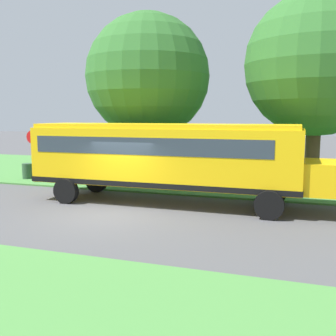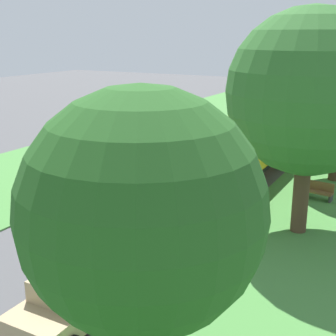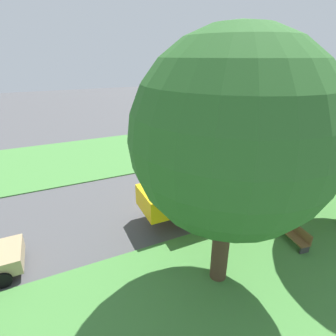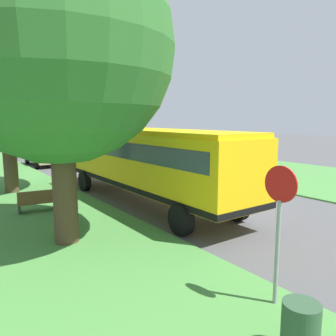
{
  "view_description": "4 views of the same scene",
  "coord_description": "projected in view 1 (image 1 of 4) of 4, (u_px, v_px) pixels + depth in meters",
  "views": [
    {
      "loc": [
        12.16,
        6.27,
        3.48
      ],
      "look_at": [
        -2.44,
        1.39,
        1.42
      ],
      "focal_mm": 42.0,
      "sensor_mm": 36.0,
      "label": 1
    },
    {
      "loc": [
        -10.62,
        24.95,
        7.83
      ],
      "look_at": [
        0.2,
        5.31,
        1.39
      ],
      "focal_mm": 50.0,
      "sensor_mm": 36.0,
      "label": 2
    },
    {
      "loc": [
        -12.94,
        11.92,
        8.02
      ],
      "look_at": [
        0.06,
        5.84,
        1.83
      ],
      "focal_mm": 28.0,
      "sensor_mm": 36.0,
      "label": 3
    },
    {
      "loc": [
        -9.66,
        -10.15,
        3.57
      ],
      "look_at": [
        0.21,
        3.59,
        1.03
      ],
      "focal_mm": 35.0,
      "sensor_mm": 36.0,
      "label": 4
    }
  ],
  "objects": [
    {
      "name": "park_bench",
      "position": [
        217.0,
        178.0,
        19.16
      ],
      "size": [
        1.66,
        0.73,
        0.92
      ],
      "color": "brown",
      "rests_on": "ground"
    },
    {
      "name": "trash_bin",
      "position": [
        28.0,
        172.0,
        21.37
      ],
      "size": [
        0.56,
        0.56,
        0.9
      ],
      "primitive_type": "cylinder",
      "color": "#2D4C33",
      "rests_on": "ground"
    },
    {
      "name": "stop_sign",
      "position": [
        33.0,
        150.0,
        20.03
      ],
      "size": [
        0.08,
        0.68,
        2.74
      ],
      "color": "gray",
      "rests_on": "ground"
    },
    {
      "name": "oak_tree_beside_bus",
      "position": [
        151.0,
        78.0,
        19.93
      ],
      "size": [
        6.24,
        6.24,
        8.58
      ],
      "color": "#4C3826",
      "rests_on": "ground"
    },
    {
      "name": "ground_plane",
      "position": [
        109.0,
        215.0,
        13.86
      ],
      "size": [
        120.0,
        120.0,
        0.0
      ],
      "primitive_type": "plane",
      "color": "#4C4C4F"
    },
    {
      "name": "school_bus",
      "position": [
        170.0,
        156.0,
        15.39
      ],
      "size": [
        2.84,
        12.42,
        3.16
      ],
      "color": "yellow",
      "rests_on": "ground"
    },
    {
      "name": "grass_verge",
      "position": [
        186.0,
        174.0,
        23.26
      ],
      "size": [
        12.0,
        80.0,
        0.08
      ],
      "primitive_type": "cube",
      "color": "#47843D",
      "rests_on": "ground"
    },
    {
      "name": "oak_tree_roadside_mid",
      "position": [
        316.0,
        66.0,
        17.41
      ],
      "size": [
        6.34,
        6.34,
        8.9
      ],
      "color": "#4C3826",
      "rests_on": "ground"
    }
  ]
}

